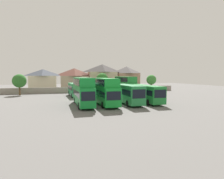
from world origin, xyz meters
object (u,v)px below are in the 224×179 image
at_px(bus_2, 104,90).
at_px(bus_7, 107,88).
at_px(house_terrace_far_right, 126,78).
at_px(bus_5, 75,89).
at_px(house_terrace_centre, 74,79).
at_px(house_terrace_left, 43,80).
at_px(bus_1, 83,90).
at_px(bus_3, 128,93).
at_px(bus_4, 146,93).
at_px(bus_8, 125,85).
at_px(house_terrace_right, 102,77).
at_px(tree_behind_wall, 151,80).
at_px(tree_left_of_lot, 19,81).
at_px(bus_6, 89,88).
at_px(tree_right_of_lot, 102,79).

relative_size(bus_2, bus_7, 1.03).
bearing_deg(house_terrace_far_right, bus_5, -137.21).
relative_size(house_terrace_centre, house_terrace_far_right, 1.13).
bearing_deg(house_terrace_left, bus_1, -75.16).
distance_m(bus_1, bus_3, 8.39).
xyz_separation_m(bus_4, house_terrace_centre, (-11.07, 35.21, 2.12)).
relative_size(bus_4, bus_7, 1.01).
bearing_deg(bus_8, house_terrace_right, -173.42).
bearing_deg(house_terrace_centre, bus_3, -78.75).
xyz_separation_m(bus_7, tree_behind_wall, (17.06, 7.77, 1.95)).
xyz_separation_m(bus_3, tree_left_of_lot, (-22.69, 22.41, 1.82)).
height_order(bus_2, house_terrace_far_right, house_terrace_far_right).
distance_m(bus_1, house_terrace_centre, 35.56).
xyz_separation_m(bus_6, tree_left_of_lot, (-17.85, 6.79, 1.87)).
relative_size(house_terrace_left, tree_behind_wall, 1.62).
height_order(house_terrace_far_right, tree_behind_wall, house_terrace_far_right).
height_order(house_terrace_centre, tree_right_of_lot, house_terrace_centre).
xyz_separation_m(bus_3, bus_7, (0.05, 15.64, -0.07)).
distance_m(bus_7, tree_right_of_lot, 12.53).
bearing_deg(bus_3, bus_2, -88.98).
bearing_deg(bus_7, tree_right_of_lot, 176.26).
height_order(tree_left_of_lot, tree_behind_wall, tree_left_of_lot).
height_order(bus_8, house_terrace_left, house_terrace_left).
distance_m(bus_5, house_terrace_right, 22.01).
distance_m(bus_7, tree_left_of_lot, 23.80).
height_order(bus_6, tree_behind_wall, tree_behind_wall).
relative_size(bus_4, house_terrace_centre, 1.11).
relative_size(bus_6, tree_right_of_lot, 1.79).
distance_m(bus_5, bus_6, 3.69).
bearing_deg(house_terrace_right, bus_2, -102.18).
relative_size(bus_2, tree_behind_wall, 2.04).
relative_size(tree_left_of_lot, tree_right_of_lot, 0.93).
bearing_deg(bus_1, bus_3, 88.55).
bearing_deg(bus_1, house_terrace_right, 160.78).
height_order(bus_7, house_terrace_left, house_terrace_left).
relative_size(bus_2, house_terrace_centre, 1.13).
height_order(bus_1, house_terrace_left, house_terrace_left).
relative_size(bus_8, house_terrace_far_right, 1.35).
bearing_deg(bus_2, bus_8, 147.36).
bearing_deg(bus_5, house_terrace_centre, 172.79).
xyz_separation_m(bus_2, house_terrace_right, (7.38, 34.18, 2.09)).
relative_size(bus_5, tree_left_of_lot, 1.79).
height_order(bus_4, tree_behind_wall, tree_behind_wall).
xyz_separation_m(bus_4, tree_behind_wall, (13.13, 23.03, 1.96)).
relative_size(bus_1, house_terrace_right, 1.10).
xyz_separation_m(bus_3, tree_behind_wall, (17.12, 23.41, 1.88)).
bearing_deg(bus_6, bus_5, -83.81).
bearing_deg(house_terrace_left, bus_4, -58.03).
relative_size(house_terrace_centre, tree_left_of_lot, 1.75).
bearing_deg(bus_6, bus_1, -8.09).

